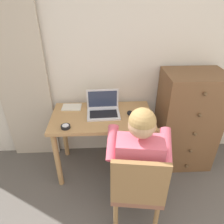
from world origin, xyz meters
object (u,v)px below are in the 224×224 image
(chair, at_px, (137,187))
(desk_clock, at_px, (66,127))
(person_seated, at_px, (138,155))
(laptop, at_px, (103,109))
(desk, at_px, (102,125))
(notebook_pad, at_px, (72,107))
(dresser, at_px, (187,121))
(computer_mouse, at_px, (130,113))
(coffee_mug, at_px, (139,121))

(chair, relative_size, desk_clock, 9.56)
(person_seated, relative_size, laptop, 3.37)
(desk_clock, bearing_deg, desk, 30.89)
(laptop, bearing_deg, chair, -71.03)
(notebook_pad, bearing_deg, chair, -53.86)
(dresser, height_order, computer_mouse, dresser)
(notebook_pad, relative_size, coffee_mug, 1.75)
(desk, relative_size, notebook_pad, 5.05)
(desk, distance_m, dresser, 0.96)
(desk, xyz_separation_m, chair, (0.28, -0.72, -0.13))
(desk, bearing_deg, desk_clock, -149.11)
(dresser, relative_size, coffee_mug, 9.62)
(coffee_mug, bearing_deg, computer_mouse, 106.70)
(dresser, bearing_deg, desk, -175.24)
(notebook_pad, height_order, coffee_mug, coffee_mug)
(dresser, height_order, desk_clock, dresser)
(person_seated, distance_m, notebook_pad, 0.97)
(dresser, distance_m, coffee_mug, 0.70)
(computer_mouse, xyz_separation_m, coffee_mug, (0.06, -0.21, 0.03))
(desk_clock, height_order, coffee_mug, coffee_mug)
(desk, bearing_deg, dresser, 4.76)
(laptop, distance_m, coffee_mug, 0.43)
(person_seated, xyz_separation_m, coffee_mug, (0.06, 0.34, 0.12))
(chair, height_order, notebook_pad, chair)
(person_seated, distance_m, laptop, 0.67)
(person_seated, relative_size, notebook_pad, 5.61)
(desk, height_order, coffee_mug, coffee_mug)
(dresser, bearing_deg, person_seated, -136.82)
(notebook_pad, bearing_deg, coffee_mug, -27.17)
(laptop, bearing_deg, desk, -104.24)
(laptop, height_order, computer_mouse, laptop)
(person_seated, height_order, notebook_pad, person_seated)
(computer_mouse, bearing_deg, coffee_mug, -74.92)
(laptop, height_order, notebook_pad, laptop)
(chair, bearing_deg, person_seated, 83.18)
(desk, distance_m, notebook_pad, 0.40)
(laptop, distance_m, computer_mouse, 0.29)
(person_seated, bearing_deg, coffee_mug, 80.51)
(desk_clock, bearing_deg, notebook_pad, 88.44)
(person_seated, height_order, desk_clock, person_seated)
(laptop, relative_size, desk_clock, 3.88)
(desk, bearing_deg, notebook_pad, 151.46)
(person_seated, relative_size, coffee_mug, 9.82)
(notebook_pad, bearing_deg, laptop, -18.52)
(computer_mouse, relative_size, coffee_mug, 0.83)
(coffee_mug, bearing_deg, desk_clock, -179.44)
(computer_mouse, bearing_deg, notebook_pad, 162.76)
(desk, xyz_separation_m, coffee_mug, (0.36, -0.20, 0.17))
(desk, bearing_deg, coffee_mug, -29.41)
(desk, distance_m, chair, 0.78)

